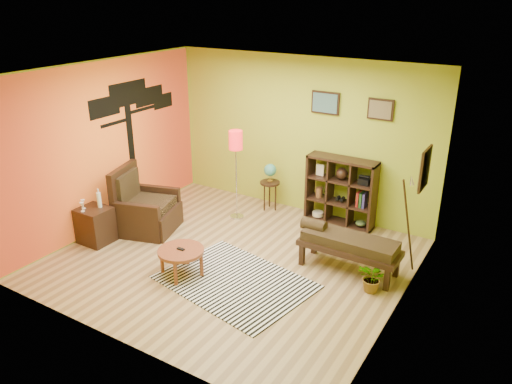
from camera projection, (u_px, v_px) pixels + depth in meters
The scene contains 11 objects.
ground at pixel (232, 260), 7.59m from camera, with size 5.00×5.00×0.00m, color tan.
room_shell at pixel (224, 145), 6.97m from camera, with size 5.04×4.54×2.82m.
zebra_rug at pixel (235, 282), 7.01m from camera, with size 2.02×1.47×0.01m, color white.
coffee_table at pixel (181, 253), 7.07m from camera, with size 0.66×0.66×0.42m.
armchair at pixel (144, 211), 8.43m from camera, with size 1.11×1.11×1.10m.
side_cabinet at pixel (95, 225), 8.02m from camera, with size 0.50×0.45×0.90m.
floor_lamp at pixel (236, 148), 8.50m from camera, with size 0.24×0.24×1.61m.
globe_table at pixel (270, 175), 9.07m from camera, with size 0.36×0.36×0.89m.
cube_shelf at pixel (341, 192), 8.53m from camera, with size 1.20×0.35×1.20m.
bench at pixel (347, 243), 7.17m from camera, with size 1.49×0.54×0.68m.
potted_plant at pixel (373, 281), 6.74m from camera, with size 0.38×0.42×0.33m, color #26661E.
Camera 1 is at (3.77, -5.48, 3.83)m, focal length 35.00 mm.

